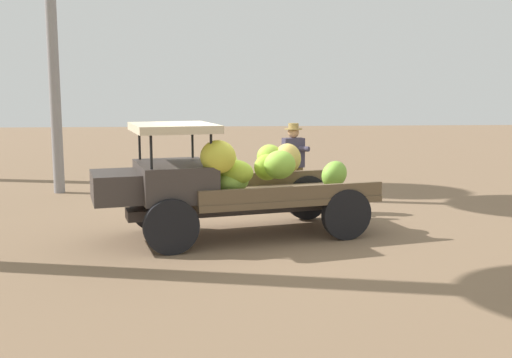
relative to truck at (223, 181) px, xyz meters
name	(u,v)px	position (x,y,z in m)	size (l,w,h in m)	color
ground_plane	(238,231)	(-0.26, -0.36, -0.91)	(60.00, 60.00, 0.00)	#84674C
truck	(223,181)	(0.00, 0.00, 0.00)	(4.65, 2.56, 1.85)	#3B3430
farmer	(293,161)	(-1.43, -1.94, 0.08)	(0.52, 0.49, 1.73)	olive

